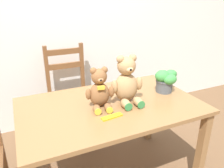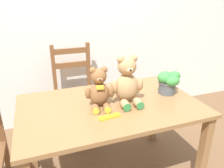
{
  "view_description": "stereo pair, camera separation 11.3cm",
  "coord_description": "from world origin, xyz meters",
  "px_view_note": "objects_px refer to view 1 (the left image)",
  "views": [
    {
      "loc": [
        -0.59,
        -0.92,
        1.47
      ],
      "look_at": [
        0.02,
        0.42,
        0.87
      ],
      "focal_mm": 35.0,
      "sensor_mm": 36.0,
      "label": 1
    },
    {
      "loc": [
        -0.49,
        -0.96,
        1.47
      ],
      "look_at": [
        0.02,
        0.42,
        0.87
      ],
      "focal_mm": 35.0,
      "sensor_mm": 36.0,
      "label": 2
    }
  ],
  "objects_px": {
    "teddy_bear_right": "(127,82)",
    "potted_plant": "(165,80)",
    "teddy_bear_left": "(100,90)",
    "wooden_chair_behind": "(70,94)",
    "chocolate_bar": "(112,117)"
  },
  "relations": [
    {
      "from": "teddy_bear_right",
      "to": "wooden_chair_behind",
      "type": "bearing_deg",
      "value": -68.87
    },
    {
      "from": "teddy_bear_left",
      "to": "teddy_bear_right",
      "type": "relative_size",
      "value": 0.82
    },
    {
      "from": "teddy_bear_left",
      "to": "potted_plant",
      "type": "xyz_separation_m",
      "value": [
        0.59,
        0.02,
        -0.02
      ]
    },
    {
      "from": "wooden_chair_behind",
      "to": "potted_plant",
      "type": "xyz_separation_m",
      "value": [
        0.62,
        -0.8,
        0.34
      ]
    },
    {
      "from": "teddy_bear_right",
      "to": "potted_plant",
      "type": "relative_size",
      "value": 1.86
    },
    {
      "from": "teddy_bear_left",
      "to": "potted_plant",
      "type": "relative_size",
      "value": 1.52
    },
    {
      "from": "teddy_bear_right",
      "to": "potted_plant",
      "type": "distance_m",
      "value": 0.38
    },
    {
      "from": "teddy_bear_left",
      "to": "teddy_bear_right",
      "type": "distance_m",
      "value": 0.22
    },
    {
      "from": "teddy_bear_right",
      "to": "potted_plant",
      "type": "height_order",
      "value": "teddy_bear_right"
    },
    {
      "from": "wooden_chair_behind",
      "to": "potted_plant",
      "type": "height_order",
      "value": "wooden_chair_behind"
    },
    {
      "from": "wooden_chair_behind",
      "to": "potted_plant",
      "type": "relative_size",
      "value": 5.09
    },
    {
      "from": "teddy_bear_right",
      "to": "teddy_bear_left",
      "type": "bearing_deg",
      "value": 4.0
    },
    {
      "from": "chocolate_bar",
      "to": "wooden_chair_behind",
      "type": "bearing_deg",
      "value": 92.42
    },
    {
      "from": "potted_plant",
      "to": "teddy_bear_right",
      "type": "bearing_deg",
      "value": -177.01
    },
    {
      "from": "wooden_chair_behind",
      "to": "potted_plant",
      "type": "distance_m",
      "value": 1.07
    }
  ]
}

